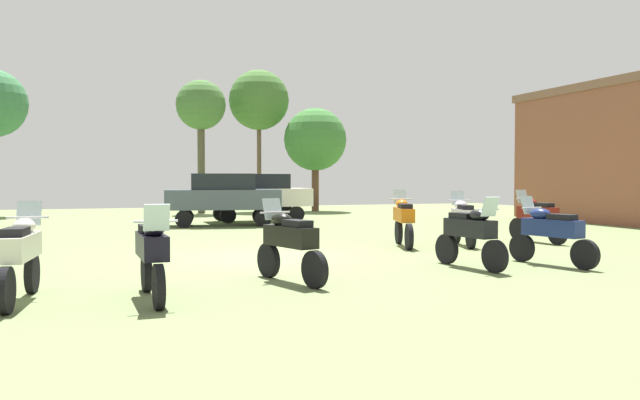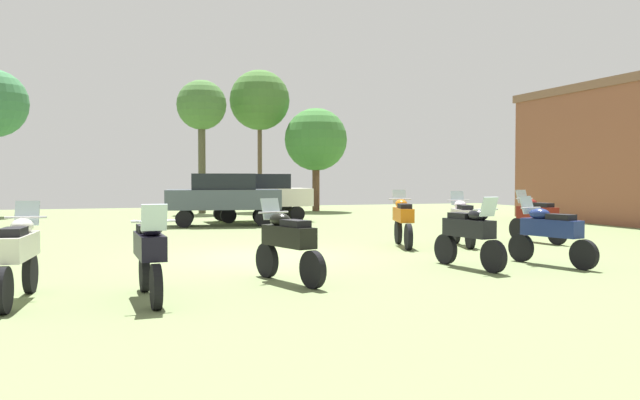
{
  "view_description": "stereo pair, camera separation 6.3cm",
  "coord_description": "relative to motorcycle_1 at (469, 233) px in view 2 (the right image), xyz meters",
  "views": [
    {
      "loc": [
        -3.49,
        -14.78,
        1.87
      ],
      "look_at": [
        3.65,
        6.74,
        1.08
      ],
      "focal_mm": 36.43,
      "sensor_mm": 36.0,
      "label": 1
    },
    {
      "loc": [
        -3.43,
        -14.8,
        1.87
      ],
      "look_at": [
        3.65,
        6.74,
        1.08
      ],
      "focal_mm": 36.43,
      "sensor_mm": 36.0,
      "label": 2
    }
  ],
  "objects": [
    {
      "name": "motorcycle_1",
      "position": [
        0.0,
        0.0,
        0.0
      ],
      "size": [
        0.66,
        2.11,
        1.48
      ],
      "rotation": [
        0.0,
        0.0,
        3.3
      ],
      "color": "black",
      "rests_on": "ground"
    },
    {
      "name": "motorcycle_9",
      "position": [
        2.14,
        3.88,
        -0.0
      ],
      "size": [
        0.78,
        2.06,
        1.47
      ],
      "rotation": [
        0.0,
        0.0,
        -0.27
      ],
      "color": "black",
      "rests_on": "ground"
    },
    {
      "name": "car_1",
      "position": [
        -2.76,
        13.18,
        0.45
      ],
      "size": [
        4.53,
        2.45,
        2.0
      ],
      "rotation": [
        0.0,
        0.0,
        1.41
      ],
      "color": "black",
      "rests_on": "ground"
    },
    {
      "name": "motorcycle_8",
      "position": [
        -6.4,
        -1.51,
        0.0
      ],
      "size": [
        0.62,
        2.19,
        1.48
      ],
      "rotation": [
        0.0,
        0.0,
        3.19
      ],
      "color": "black",
      "rests_on": "ground"
    },
    {
      "name": "tree_1",
      "position": [
        1.08,
        23.72,
        5.38
      ],
      "size": [
        3.32,
        3.32,
        7.79
      ],
      "color": "brown",
      "rests_on": "ground"
    },
    {
      "name": "motorcycle_7",
      "position": [
        -3.98,
        -0.55,
        -0.0
      ],
      "size": [
        0.82,
        2.07,
        1.47
      ],
      "rotation": [
        0.0,
        0.0,
        0.3
      ],
      "color": "black",
      "rests_on": "ground"
    },
    {
      "name": "tree_4",
      "position": [
        -2.29,
        22.5,
        4.77
      ],
      "size": [
        2.58,
        2.58,
        6.91
      ],
      "color": "#4D4A34",
      "rests_on": "ground"
    },
    {
      "name": "motorcycle_12",
      "position": [
        1.84,
        -0.15,
        -0.01
      ],
      "size": [
        0.79,
        2.14,
        1.45
      ],
      "rotation": [
        0.0,
        0.0,
        0.26
      ],
      "color": "black",
      "rests_on": "ground"
    },
    {
      "name": "ground_plane",
      "position": [
        -3.56,
        3.25,
        -0.73
      ],
      "size": [
        44.0,
        52.0,
        0.02
      ],
      "color": "#6B7C4C"
    },
    {
      "name": "motorcycle_3",
      "position": [
        -8.26,
        -1.07,
        0.01
      ],
      "size": [
        0.62,
        2.3,
        1.49
      ],
      "rotation": [
        0.0,
        0.0,
        -0.1
      ],
      "color": "black",
      "rests_on": "ground"
    },
    {
      "name": "motorcycle_11",
      "position": [
        0.51,
        4.18,
        0.02
      ],
      "size": [
        0.81,
        2.2,
        1.51
      ],
      "rotation": [
        0.0,
        0.0,
        -0.27
      ],
      "color": "black",
      "rests_on": "ground"
    },
    {
      "name": "car_2",
      "position": [
        -0.91,
        15.27,
        0.45
      ],
      "size": [
        4.36,
        1.95,
        2.0
      ],
      "rotation": [
        0.0,
        0.0,
        1.61
      ],
      "color": "black",
      "rests_on": "ground"
    },
    {
      "name": "motorcycle_10",
      "position": [
        4.66,
        4.09,
        0.01
      ],
      "size": [
        0.63,
        2.21,
        1.49
      ],
      "rotation": [
        0.0,
        0.0,
        0.12
      ],
      "color": "black",
      "rests_on": "ground"
    },
    {
      "name": "tree_5",
      "position": [
        3.94,
        22.46,
        3.19
      ],
      "size": [
        3.44,
        3.44,
        5.66
      ],
      "color": "brown",
      "rests_on": "ground"
    }
  ]
}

